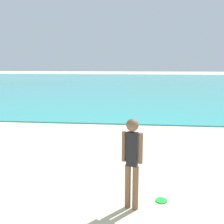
{
  "coord_description": "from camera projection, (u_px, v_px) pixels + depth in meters",
  "views": [
    {
      "loc": [
        1.23,
        -0.62,
        2.69
      ],
      "look_at": [
        0.33,
        7.68,
        1.19
      ],
      "focal_mm": 42.74,
      "sensor_mm": 36.0,
      "label": 1
    }
  ],
  "objects": [
    {
      "name": "water",
      "position": [
        133.0,
        82.0,
        41.38
      ],
      "size": [
        160.0,
        60.0,
        0.06
      ],
      "primitive_type": "cube",
      "color": "teal",
      "rests_on": "ground"
    },
    {
      "name": "frisbee",
      "position": [
        161.0,
        201.0,
        5.31
      ],
      "size": [
        0.24,
        0.24,
        0.03
      ],
      "primitive_type": "cylinder",
      "color": "green",
      "rests_on": "ground"
    },
    {
      "name": "person_standing",
      "position": [
        132.0,
        159.0,
        4.89
      ],
      "size": [
        0.39,
        0.23,
        1.73
      ],
      "rotation": [
        0.0,
        0.0,
        6.01
      ],
      "color": "brown",
      "rests_on": "ground"
    }
  ]
}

